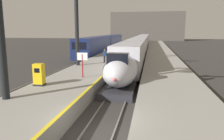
{
  "coord_description": "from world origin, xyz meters",
  "views": [
    {
      "loc": [
        2.4,
        -9.36,
        5.0
      ],
      "look_at": [
        -0.71,
        8.14,
        1.8
      ],
      "focal_mm": 35.24,
      "sensor_mm": 36.0,
      "label": 1
    }
  ],
  "objects_px": {
    "station_column_mid": "(76,14)",
    "ticket_machine_yellow": "(39,75)",
    "highspeed_train_main": "(141,44)",
    "rolling_suitcase": "(114,60)",
    "passenger_near_edge": "(104,55)",
    "regional_train_adjacent": "(105,43)",
    "departure_info_board": "(82,60)"
  },
  "relations": [
    {
      "from": "passenger_near_edge",
      "to": "rolling_suitcase",
      "type": "bearing_deg",
      "value": 29.63
    },
    {
      "from": "regional_train_adjacent",
      "to": "ticket_machine_yellow",
      "type": "xyz_separation_m",
      "value": [
        2.55,
        -34.91,
        -0.34
      ]
    },
    {
      "from": "highspeed_train_main",
      "to": "ticket_machine_yellow",
      "type": "relative_size",
      "value": 46.62
    },
    {
      "from": "station_column_mid",
      "to": "rolling_suitcase",
      "type": "bearing_deg",
      "value": 39.53
    },
    {
      "from": "regional_train_adjacent",
      "to": "passenger_near_edge",
      "type": "relative_size",
      "value": 21.66
    },
    {
      "from": "regional_train_adjacent",
      "to": "passenger_near_edge",
      "type": "xyz_separation_m",
      "value": [
        4.84,
        -22.85,
        -0.09
      ]
    },
    {
      "from": "passenger_near_edge",
      "to": "rolling_suitcase",
      "type": "relative_size",
      "value": 1.72
    },
    {
      "from": "passenger_near_edge",
      "to": "station_column_mid",
      "type": "bearing_deg",
      "value": -137.16
    },
    {
      "from": "regional_train_adjacent",
      "to": "ticket_machine_yellow",
      "type": "bearing_deg",
      "value": -85.82
    },
    {
      "from": "rolling_suitcase",
      "to": "ticket_machine_yellow",
      "type": "bearing_deg",
      "value": -104.77
    },
    {
      "from": "rolling_suitcase",
      "to": "passenger_near_edge",
      "type": "bearing_deg",
      "value": -150.37
    },
    {
      "from": "passenger_near_edge",
      "to": "ticket_machine_yellow",
      "type": "height_order",
      "value": "passenger_near_edge"
    },
    {
      "from": "departure_info_board",
      "to": "passenger_near_edge",
      "type": "bearing_deg",
      "value": 89.88
    },
    {
      "from": "station_column_mid",
      "to": "ticket_machine_yellow",
      "type": "distance_m",
      "value": 10.87
    },
    {
      "from": "rolling_suitcase",
      "to": "departure_info_board",
      "type": "relative_size",
      "value": 0.46
    },
    {
      "from": "departure_info_board",
      "to": "rolling_suitcase",
      "type": "bearing_deg",
      "value": 83.54
    },
    {
      "from": "regional_train_adjacent",
      "to": "departure_info_board",
      "type": "distance_m",
      "value": 32.06
    },
    {
      "from": "highspeed_train_main",
      "to": "departure_info_board",
      "type": "relative_size",
      "value": 35.18
    },
    {
      "from": "station_column_mid",
      "to": "departure_info_board",
      "type": "height_order",
      "value": "station_column_mid"
    },
    {
      "from": "rolling_suitcase",
      "to": "highspeed_train_main",
      "type": "bearing_deg",
      "value": 84.72
    },
    {
      "from": "station_column_mid",
      "to": "regional_train_adjacent",
      "type": "bearing_deg",
      "value": 94.97
    },
    {
      "from": "ticket_machine_yellow",
      "to": "departure_info_board",
      "type": "bearing_deg",
      "value": 54.81
    },
    {
      "from": "highspeed_train_main",
      "to": "passenger_near_edge",
      "type": "xyz_separation_m",
      "value": [
        -3.26,
        -24.53,
        0.06
      ]
    },
    {
      "from": "station_column_mid",
      "to": "highspeed_train_main",
      "type": "bearing_deg",
      "value": 77.66
    },
    {
      "from": "regional_train_adjacent",
      "to": "rolling_suitcase",
      "type": "distance_m",
      "value": 23.03
    },
    {
      "from": "ticket_machine_yellow",
      "to": "rolling_suitcase",
      "type": "bearing_deg",
      "value": 75.23
    },
    {
      "from": "rolling_suitcase",
      "to": "departure_info_board",
      "type": "bearing_deg",
      "value": -96.46
    },
    {
      "from": "departure_info_board",
      "to": "regional_train_adjacent",
      "type": "bearing_deg",
      "value": 98.65
    },
    {
      "from": "highspeed_train_main",
      "to": "rolling_suitcase",
      "type": "distance_m",
      "value": 24.04
    },
    {
      "from": "ticket_machine_yellow",
      "to": "passenger_near_edge",
      "type": "bearing_deg",
      "value": 79.26
    },
    {
      "from": "regional_train_adjacent",
      "to": "passenger_near_edge",
      "type": "height_order",
      "value": "regional_train_adjacent"
    },
    {
      "from": "station_column_mid",
      "to": "rolling_suitcase",
      "type": "distance_m",
      "value": 7.28
    }
  ]
}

